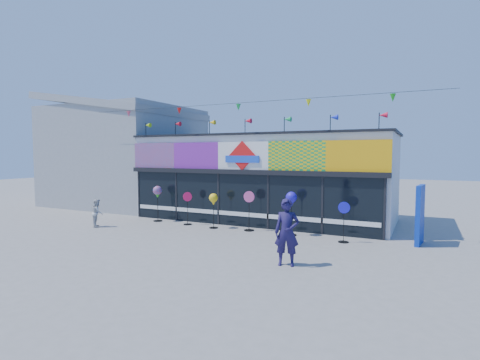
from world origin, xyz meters
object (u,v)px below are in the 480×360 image
Objects in this scene: spinner_2 at (213,200)px; spinner_5 at (344,221)px; spinner_3 at (249,210)px; spinner_4 at (291,200)px; spinner_0 at (158,193)px; child at (97,213)px; blue_sign at (420,215)px; spinner_1 at (188,207)px; adult_man at (287,232)px.

spinner_2 is 1.02× the size of spinner_5.
spinner_4 is (1.85, -0.08, 0.50)m from spinner_3.
spinner_0 is 2.79m from child.
blue_sign is 1.22× the size of spinner_4.
blue_sign is at bearing -119.65° from child.
spinner_3 reaches higher than spinner_2.
blue_sign reaches higher than child.
spinner_3 is at bearing -167.85° from blue_sign.
blue_sign is 9.40m from spinner_1.
blue_sign is 2.61m from spinner_5.
spinner_3 is 3.93m from spinner_5.
spinner_4 is at bearing -117.27° from child.
spinner_1 is 1.00× the size of spinner_5.
spinner_3 is 1.91m from spinner_4.
spinner_0 reaches higher than spinner_1.
spinner_1 is at bearing 133.72° from adult_man.
blue_sign reaches higher than adult_man.
spinner_0 is 1.85m from spinner_1.
child is at bearing -157.37° from spinner_2.
child is at bearing -165.74° from spinner_4.
spinner_3 reaches higher than spinner_1.
blue_sign is at bearing 5.01° from spinner_2.
adult_man is (7.79, -3.99, -0.38)m from spinner_0.
spinner_4 is (3.44, 0.11, 0.18)m from spinner_2.
spinner_4 is 1.17× the size of spinner_5.
adult_man reaches higher than spinner_1.
spinner_0 reaches higher than spinner_3.
spinner_3 is at bearing 177.67° from spinner_4.
spinner_0 is 1.02× the size of spinner_3.
spinner_3 is 4.93m from adult_man.
spinner_2 is at bearing -173.51° from spinner_3.
blue_sign is at bearing 39.45° from adult_man.
blue_sign is 1.09× the size of adult_man.
blue_sign is 11.15m from spinner_0.
adult_man is at bearing -104.39° from spinner_5.
spinner_1 is (1.76, -0.11, -0.56)m from spinner_0.
spinner_4 reaches higher than child.
spinner_2 is 1.22× the size of child.
spinner_5 is at bearing -7.93° from spinner_4.
spinner_1 is at bearing 173.92° from spinner_2.
spinner_1 is at bearing -3.44° from spinner_0.
spinner_3 reaches higher than child.
spinner_0 is at bearing 179.07° from spinner_3.
spinner_3 is at bearing 114.00° from adult_man.
spinner_4 is 4.03m from adult_man.
spinner_2 is 5.52m from spinner_5.
child is (-10.22, -1.78, -0.17)m from spinner_5.
spinner_4 is 1.40× the size of child.
spinner_4 is at bearing 1.76° from spinner_2.
child is (-6.31, -2.15, -0.26)m from spinner_3.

